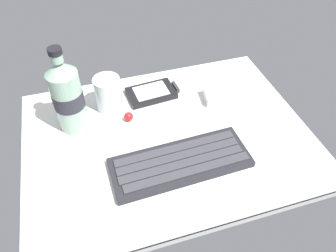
# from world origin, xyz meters

# --- Properties ---
(ground_plane) EXTENTS (0.64, 0.48, 0.03)m
(ground_plane) POSITION_xyz_m (0.00, -0.00, -0.01)
(ground_plane) COLOR silver
(keyboard) EXTENTS (0.29, 0.12, 0.02)m
(keyboard) POSITION_xyz_m (0.00, -0.09, 0.01)
(keyboard) COLOR #232328
(keyboard) RESTS_ON ground_plane
(handheld_device) EXTENTS (0.13, 0.09, 0.02)m
(handheld_device) POSITION_xyz_m (0.01, 0.15, 0.01)
(handheld_device) COLOR black
(handheld_device) RESTS_ON ground_plane
(juice_cup) EXTENTS (0.06, 0.06, 0.09)m
(juice_cup) POSITION_xyz_m (-0.11, 0.14, 0.04)
(juice_cup) COLOR silver
(juice_cup) RESTS_ON ground_plane
(water_bottle) EXTENTS (0.07, 0.07, 0.21)m
(water_bottle) POSITION_xyz_m (-0.20, 0.09, 0.09)
(water_bottle) COLOR #9EC1A8
(water_bottle) RESTS_ON ground_plane
(charger_block) EXTENTS (0.08, 0.06, 0.02)m
(charger_block) POSITION_xyz_m (0.16, 0.08, 0.01)
(charger_block) COLOR white
(charger_block) RESTS_ON ground_plane
(trackball_mouse) EXTENTS (0.02, 0.02, 0.02)m
(trackball_mouse) POSITION_xyz_m (-0.07, 0.08, 0.01)
(trackball_mouse) COLOR red
(trackball_mouse) RESTS_ON ground_plane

